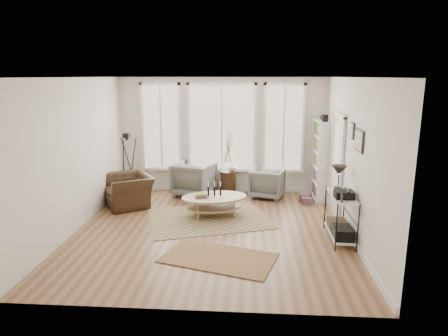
# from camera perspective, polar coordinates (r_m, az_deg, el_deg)

# --- Properties ---
(room) EXTENTS (5.50, 5.54, 2.90)m
(room) POSITION_cam_1_polar(r_m,az_deg,el_deg) (7.48, -1.68, 1.47)
(room) COLOR #926745
(room) RESTS_ON ground
(bay_window) EXTENTS (4.14, 0.12, 2.24)m
(bay_window) POSITION_cam_1_polar(r_m,az_deg,el_deg) (10.10, -0.31, 5.53)
(bay_window) COLOR tan
(bay_window) RESTS_ON ground
(door) EXTENTS (0.09, 1.06, 2.22)m
(door) POSITION_cam_1_polar(r_m,az_deg,el_deg) (8.80, 15.83, 0.71)
(door) COLOR silver
(door) RESTS_ON ground
(bookcase) EXTENTS (0.31, 0.85, 2.06)m
(bookcase) POSITION_cam_1_polar(r_m,az_deg,el_deg) (9.84, 13.76, 1.11)
(bookcase) COLOR white
(bookcase) RESTS_ON ground
(low_shelf) EXTENTS (0.38, 1.08, 1.30)m
(low_shelf) POSITION_cam_1_polar(r_m,az_deg,el_deg) (7.56, 16.33, -6.14)
(low_shelf) COLOR white
(low_shelf) RESTS_ON ground
(wall_art) EXTENTS (0.04, 0.88, 0.44)m
(wall_art) POSITION_cam_1_polar(r_m,az_deg,el_deg) (7.31, 18.48, 4.11)
(wall_art) COLOR black
(wall_art) RESTS_ON ground
(rug_main) EXTENTS (2.87, 2.48, 0.01)m
(rug_main) POSITION_cam_1_polar(r_m,az_deg,el_deg) (8.44, -2.17, -7.22)
(rug_main) COLOR brown
(rug_main) RESTS_ON ground
(rug_runner) EXTENTS (2.02, 1.49, 0.01)m
(rug_runner) POSITION_cam_1_polar(r_m,az_deg,el_deg) (6.72, -0.79, -12.67)
(rug_runner) COLOR brown
(rug_runner) RESTS_ON ground
(coffee_table) EXTENTS (1.56, 1.21, 0.63)m
(coffee_table) POSITION_cam_1_polar(r_m,az_deg,el_deg) (8.50, -1.46, -4.69)
(coffee_table) COLOR tan
(coffee_table) RESTS_ON ground
(armchair_left) EXTENTS (1.15, 1.17, 0.85)m
(armchair_left) POSITION_cam_1_polar(r_m,az_deg,el_deg) (9.96, -4.22, -1.56)
(armchair_left) COLOR slate
(armchair_left) RESTS_ON ground
(armchair_right) EXTENTS (0.95, 0.96, 0.72)m
(armchair_right) POSITION_cam_1_polar(r_m,az_deg,el_deg) (9.85, 6.20, -2.16)
(armchair_right) COLOR slate
(armchair_right) RESTS_ON ground
(side_table) EXTENTS (0.40, 0.40, 1.67)m
(side_table) POSITION_cam_1_polar(r_m,az_deg,el_deg) (9.95, 0.58, 0.69)
(side_table) COLOR #352215
(side_table) RESTS_ON ground
(vase) EXTENTS (0.28, 0.28, 0.23)m
(vase) POSITION_cam_1_polar(r_m,az_deg,el_deg) (9.98, 1.21, 0.20)
(vase) COLOR silver
(vase) RESTS_ON side_table
(accent_chair) EXTENTS (1.45, 1.41, 0.72)m
(accent_chair) POSITION_cam_1_polar(r_m,az_deg,el_deg) (9.43, -13.53, -3.15)
(accent_chair) COLOR #352215
(accent_chair) RESTS_ON ground
(tripod_camera) EXTENTS (0.56, 0.56, 1.58)m
(tripod_camera) POSITION_cam_1_polar(r_m,az_deg,el_deg) (10.04, -13.50, 0.02)
(tripod_camera) COLOR black
(tripod_camera) RESTS_ON ground
(book_stack_near) EXTENTS (0.31, 0.35, 0.19)m
(book_stack_near) POSITION_cam_1_polar(r_m,az_deg,el_deg) (9.74, 11.51, -4.14)
(book_stack_near) COLOR brown
(book_stack_near) RESTS_ON ground
(book_stack_far) EXTENTS (0.22, 0.27, 0.17)m
(book_stack_far) POSITION_cam_1_polar(r_m,az_deg,el_deg) (9.55, 11.66, -4.57)
(book_stack_far) COLOR brown
(book_stack_far) RESTS_ON ground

